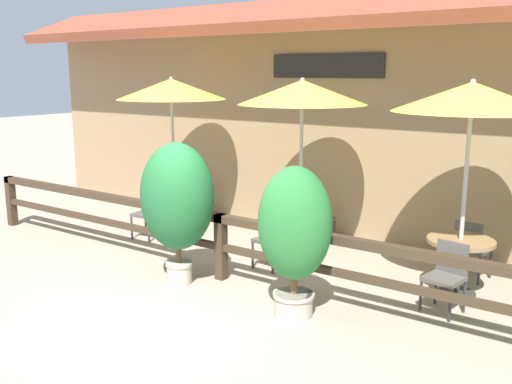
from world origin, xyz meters
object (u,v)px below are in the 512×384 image
Objects in this scene: chair_near_streetside at (149,211)px; patio_umbrella_middle at (302,93)px; dining_table_near at (175,197)px; potted_plant_entrance_palm at (295,229)px; potted_plant_small_flowering at (177,199)px; patio_umbrella_near at (171,89)px; patio_umbrella_far at (472,97)px; chair_far_streetside at (447,274)px; dining_table_middle at (300,219)px; chair_middle_streetside at (273,236)px; chair_far_wallside at (471,247)px; chair_near_wallside at (197,196)px; chair_middle_wallside at (317,217)px; dining_table_far at (460,251)px.

chair_near_streetside is 0.31× the size of patio_umbrella_middle.
potted_plant_entrance_palm reaches higher than dining_table_near.
patio_umbrella_middle is at bearing 69.16° from potted_plant_small_flowering.
patio_umbrella_near is 1.00× the size of patio_umbrella_middle.
patio_umbrella_far reaches higher than dining_table_near.
chair_near_streetside and chair_far_streetside have the same top height.
chair_middle_streetside is at bearing -95.09° from dining_table_middle.
patio_umbrella_near is 3.24× the size of dining_table_middle.
chair_far_wallside is at bearing 91.68° from patio_umbrella_far.
chair_near_wallside is at bearing 169.84° from patio_umbrella_far.
chair_middle_streetside is (2.71, -0.76, -2.10)m from patio_umbrella_near.
potted_plant_entrance_palm is (-1.44, -1.83, -1.50)m from patio_umbrella_far.
dining_table_near is 1.01× the size of chair_near_streetside.
patio_umbrella_near reaches higher than chair_middle_wallside.
potted_plant_entrance_palm is (3.88, -2.09, -1.50)m from patio_umbrella_near.
chair_middle_streetside is (2.77, -1.46, 0.00)m from chair_near_wallside.
chair_middle_streetside is 1.00× the size of chair_far_streetside.
chair_middle_wallside is at bearing 159.66° from chair_far_streetside.
dining_table_middle is at bearing 69.16° from potted_plant_small_flowering.
dining_table_far is (5.32, -0.26, 0.00)m from dining_table_near.
patio_umbrella_near is 3.21m from potted_plant_small_flowering.
chair_near_streetside is 5.71m from patio_umbrella_far.
chair_far_wallside is 0.47× the size of potted_plant_entrance_palm.
patio_umbrella_near is at bearing 133.95° from potted_plant_small_flowering.
chair_far_wallside is 2.92m from potted_plant_entrance_palm.
dining_table_middle is at bearing 20.45° from chair_far_wallside.
chair_far_wallside reaches higher than dining_table_far.
dining_table_middle is at bearing 0.00° from patio_umbrella_middle.
chair_near_wallside reaches higher than dining_table_near.
patio_umbrella_near is at bearing 90.00° from dining_table_near.
dining_table_far is at bearing 165.70° from chair_middle_wallside.
chair_middle_streetside is at bearing -15.72° from dining_table_near.
dining_table_far is at bearing 15.40° from chair_middle_streetside.
dining_table_middle is at bearing 175.85° from patio_umbrella_far.
potted_plant_entrance_palm is at bearing -28.31° from dining_table_near.
dining_table_near is at bearing 177.17° from patio_umbrella_far.
chair_near_wallside is 1.00× the size of chair_far_wallside.
patio_umbrella_near is 5.82m from chair_far_streetside.
chair_middle_streetside is at bearing -95.09° from patio_umbrella_middle.
patio_umbrella_near is 3.26× the size of chair_middle_wallside.
chair_near_streetside is 2.98m from chair_middle_wallside.
patio_umbrella_middle is at bearing -1.61° from patio_umbrella_near.
chair_far_wallside is at bearing 10.55° from dining_table_middle.
patio_umbrella_middle is 3.23m from dining_table_far.
dining_table_middle is at bearing -1.61° from patio_umbrella_near.
dining_table_near is 2.77m from dining_table_middle.
chair_near_streetside is at bearing 30.10° from chair_middle_wallside.
chair_far_wallside is at bearing 4.24° from dining_table_near.
chair_middle_streetside is 0.99× the size of dining_table_far.
dining_table_far is at bearing -4.15° from dining_table_middle.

